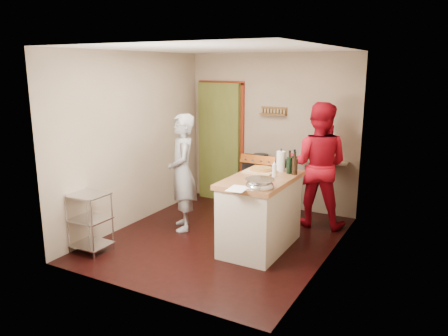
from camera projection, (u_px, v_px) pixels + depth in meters
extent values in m
plane|color=black|center=(221.00, 238.00, 6.19)|extent=(3.50, 3.50, 0.00)
cube|color=tan|center=(271.00, 132.00, 7.39)|extent=(3.00, 0.04, 2.60)
cube|color=#565B23|center=(223.00, 141.00, 7.93)|extent=(0.80, 0.40, 2.10)
cube|color=maroon|center=(202.00, 140.00, 8.07)|extent=(0.06, 0.06, 2.10)
cube|color=maroon|center=(242.00, 144.00, 7.67)|extent=(0.06, 0.06, 2.10)
cube|color=maroon|center=(221.00, 83.00, 7.63)|extent=(0.90, 0.06, 0.06)
cube|color=brown|center=(273.00, 114.00, 7.25)|extent=(0.46, 0.09, 0.03)
cube|color=brown|center=(274.00, 110.00, 7.27)|extent=(0.46, 0.02, 0.12)
cube|color=olive|center=(273.00, 111.00, 7.24)|extent=(0.42, 0.04, 0.07)
cube|color=tan|center=(323.00, 162.00, 6.95)|extent=(0.80, 0.18, 0.04)
cube|color=black|center=(311.00, 153.00, 7.01)|extent=(0.10, 0.14, 0.22)
cube|color=tan|center=(134.00, 139.00, 6.59)|extent=(0.04, 3.50, 2.60)
cube|color=tan|center=(330.00, 159.00, 5.19)|extent=(0.04, 3.50, 2.60)
cube|color=white|center=(220.00, 48.00, 5.59)|extent=(3.00, 3.50, 0.02)
cube|color=black|center=(265.00, 188.00, 7.29)|extent=(0.60, 0.55, 0.80)
cube|color=black|center=(265.00, 163.00, 7.20)|extent=(0.60, 0.55, 0.06)
cube|color=#904315|center=(259.00, 160.00, 6.94)|extent=(0.60, 0.15, 0.17)
cylinder|color=black|center=(260.00, 156.00, 7.36)|extent=(0.26, 0.26, 0.05)
cylinder|color=silver|center=(67.00, 224.00, 5.62)|extent=(0.02, 0.02, 0.80)
cylinder|color=silver|center=(92.00, 230.00, 5.42)|extent=(0.02, 0.02, 0.80)
cylinder|color=silver|center=(88.00, 216.00, 5.93)|extent=(0.02, 0.02, 0.80)
cylinder|color=silver|center=(112.00, 221.00, 5.72)|extent=(0.02, 0.02, 0.80)
cube|color=silver|center=(92.00, 244.00, 5.74)|extent=(0.48, 0.40, 0.02)
cube|color=silver|center=(90.00, 219.00, 5.66)|extent=(0.48, 0.40, 0.02)
cube|color=silver|center=(88.00, 194.00, 5.59)|extent=(0.48, 0.40, 0.02)
cube|color=#BEB3A1|center=(260.00, 215.00, 5.78)|extent=(0.70, 1.23, 0.91)
cube|color=#A0653C|center=(261.00, 180.00, 5.67)|extent=(0.76, 1.29, 0.06)
cube|color=#E5C08B|center=(261.00, 171.00, 5.96)|extent=(0.40, 0.40, 0.02)
cylinder|color=#C0783C|center=(261.00, 169.00, 5.95)|extent=(0.32, 0.32, 0.02)
ellipsoid|color=silver|center=(260.00, 183.00, 5.16)|extent=(0.35, 0.35, 0.11)
cylinder|color=white|center=(281.00, 161.00, 5.95)|extent=(0.12, 0.12, 0.28)
cylinder|color=silver|center=(274.00, 171.00, 5.66)|extent=(0.06, 0.06, 0.17)
cube|color=white|center=(238.00, 189.00, 5.13)|extent=(0.24, 0.32, 0.00)
cylinder|color=black|center=(294.00, 161.00, 5.91)|extent=(0.08, 0.08, 0.31)
cylinder|color=black|center=(295.00, 163.00, 5.76)|extent=(0.08, 0.08, 0.31)
cylinder|color=black|center=(289.00, 162.00, 5.84)|extent=(0.08, 0.08, 0.31)
imported|color=#B7B7BC|center=(182.00, 173.00, 6.39)|extent=(0.71, 0.75, 1.72)
imported|color=#AC0B1D|center=(318.00, 165.00, 6.53)|extent=(0.99, 0.81, 1.88)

